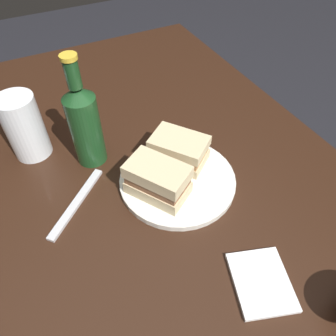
# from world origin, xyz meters

# --- Properties ---
(ground_plane) EXTENTS (6.00, 6.00, 0.00)m
(ground_plane) POSITION_xyz_m (0.00, 0.00, 0.00)
(ground_plane) COLOR black
(dining_table) EXTENTS (1.30, 0.80, 0.73)m
(dining_table) POSITION_xyz_m (0.00, 0.00, 0.37)
(dining_table) COLOR black
(dining_table) RESTS_ON ground
(plate) EXTENTS (0.24, 0.24, 0.01)m
(plate) POSITION_xyz_m (-0.04, -0.02, 0.74)
(plate) COLOR silver
(plate) RESTS_ON dining_table
(sandwich_half_left) EXTENTS (0.14, 0.13, 0.06)m
(sandwich_half_left) POSITION_xyz_m (0.01, -0.05, 0.77)
(sandwich_half_left) COLOR beige
(sandwich_half_left) RESTS_ON plate
(sandwich_half_right) EXTENTS (0.14, 0.12, 0.07)m
(sandwich_half_right) POSITION_xyz_m (-0.05, 0.03, 0.78)
(sandwich_half_right) COLOR beige
(sandwich_half_right) RESTS_ON plate
(potato_wedge_front) EXTENTS (0.05, 0.04, 0.02)m
(potato_wedge_front) POSITION_xyz_m (-0.01, 0.03, 0.75)
(potato_wedge_front) COLOR gold
(potato_wedge_front) RESTS_ON plate
(potato_wedge_middle) EXTENTS (0.04, 0.05, 0.01)m
(potato_wedge_middle) POSITION_xyz_m (-0.02, 0.00, 0.75)
(potato_wedge_middle) COLOR #B77F33
(potato_wedge_middle) RESTS_ON plate
(potato_wedge_back) EXTENTS (0.05, 0.04, 0.02)m
(potato_wedge_back) POSITION_xyz_m (-0.02, 0.00, 0.75)
(potato_wedge_back) COLOR #AD702D
(potato_wedge_back) RESTS_ON plate
(potato_wedge_left_edge) EXTENTS (0.05, 0.02, 0.02)m
(potato_wedge_left_edge) POSITION_xyz_m (0.01, 0.03, 0.75)
(potato_wedge_left_edge) COLOR #AD702D
(potato_wedge_left_edge) RESTS_ON plate
(potato_wedge_right_edge) EXTENTS (0.03, 0.05, 0.01)m
(potato_wedge_right_edge) POSITION_xyz_m (-0.04, 0.03, 0.75)
(potato_wedge_right_edge) COLOR gold
(potato_wedge_right_edge) RESTS_ON plate
(potato_wedge_stray) EXTENTS (0.04, 0.05, 0.02)m
(potato_wedge_stray) POSITION_xyz_m (0.01, 0.01, 0.75)
(potato_wedge_stray) COLOR gold
(potato_wedge_stray) RESTS_ON plate
(pint_glass) EXTENTS (0.08, 0.08, 0.15)m
(pint_glass) POSITION_xyz_m (0.19, 0.23, 0.79)
(pint_glass) COLOR white
(pint_glass) RESTS_ON dining_table
(cider_bottle) EXTENTS (0.06, 0.06, 0.25)m
(cider_bottle) POSITION_xyz_m (0.11, 0.11, 0.83)
(cider_bottle) COLOR #19421E
(cider_bottle) RESTS_ON dining_table
(napkin) EXTENTS (0.13, 0.12, 0.01)m
(napkin) POSITION_xyz_m (-0.29, -0.05, 0.74)
(napkin) COLOR white
(napkin) RESTS_ON dining_table
(fork) EXTENTS (0.13, 0.14, 0.01)m
(fork) POSITION_xyz_m (-0.00, 0.18, 0.73)
(fork) COLOR silver
(fork) RESTS_ON dining_table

